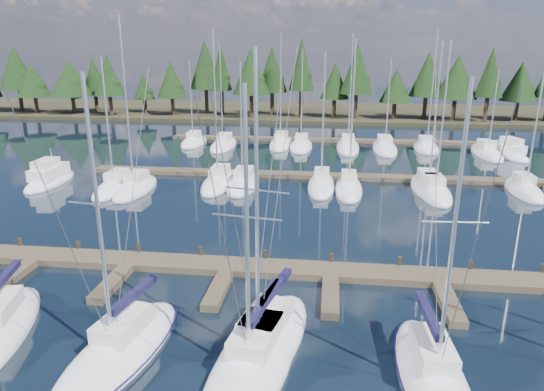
# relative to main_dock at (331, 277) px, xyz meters

# --- Properties ---
(ground) EXTENTS (260.00, 260.00, 0.00)m
(ground) POSITION_rel_main_dock_xyz_m (0.00, 12.64, -0.20)
(ground) COLOR black
(ground) RESTS_ON ground
(far_shore) EXTENTS (220.00, 30.00, 0.60)m
(far_shore) POSITION_rel_main_dock_xyz_m (0.00, 72.64, 0.10)
(far_shore) COLOR #2E2B19
(far_shore) RESTS_ON ground
(main_dock) EXTENTS (44.00, 6.13, 0.90)m
(main_dock) POSITION_rel_main_dock_xyz_m (0.00, 0.00, 0.00)
(main_dock) COLOR brown
(main_dock) RESTS_ON ground
(back_docks) EXTENTS (50.00, 21.80, 0.40)m
(back_docks) POSITION_rel_main_dock_xyz_m (0.00, 32.23, -0.00)
(back_docks) COLOR brown
(back_docks) RESTS_ON ground
(front_sailboat_1) EXTENTS (4.41, 9.08, 12.66)m
(front_sailboat_1) POSITION_rel_main_dock_xyz_m (-8.87, -8.26, 0.07)
(front_sailboat_1) COLOR white
(front_sailboat_1) RESTS_ON ground
(front_sailboat_2) EXTENTS (4.98, 9.59, 13.49)m
(front_sailboat_2) POSITION_rel_main_dock_xyz_m (-2.90, -7.11, 0.08)
(front_sailboat_2) COLOR white
(front_sailboat_2) RESTS_ON ground
(front_sailboat_3) EXTENTS (4.32, 9.67, 12.33)m
(front_sailboat_3) POSITION_rel_main_dock_xyz_m (-3.10, -8.41, 0.07)
(front_sailboat_3) COLOR white
(front_sailboat_3) RESTS_ON ground
(front_sailboat_4) EXTENTS (3.11, 8.91, 12.59)m
(front_sailboat_4) POSITION_rel_main_dock_xyz_m (4.03, -8.49, 0.08)
(front_sailboat_4) COLOR white
(front_sailboat_4) RESTS_ON ground
(back_sailboat_rows) EXTENTS (42.83, 32.09, 16.20)m
(back_sailboat_rows) POSITION_rel_main_dock_xyz_m (-0.46, 27.73, 0.06)
(back_sailboat_rows) COLOR white
(back_sailboat_rows) RESTS_ON ground
(motor_yacht_left) EXTENTS (2.94, 8.13, 4.02)m
(motor_yacht_left) POSITION_rel_main_dock_xyz_m (-27.26, 17.26, 0.25)
(motor_yacht_left) COLOR white
(motor_yacht_left) RESTS_ON ground
(motor_yacht_right) EXTENTS (4.63, 8.16, 3.86)m
(motor_yacht_right) POSITION_rel_main_dock_xyz_m (21.03, 35.42, 0.23)
(motor_yacht_right) COLOR white
(motor_yacht_right) RESTS_ON ground
(tree_line) EXTENTS (186.33, 12.04, 13.80)m
(tree_line) POSITION_rel_main_dock_xyz_m (-1.44, 62.82, 7.35)
(tree_line) COLOR black
(tree_line) RESTS_ON far_shore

